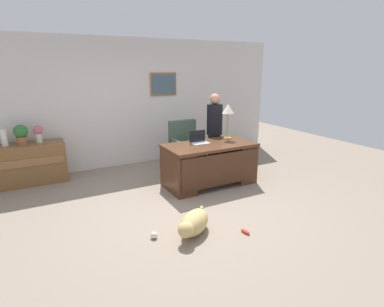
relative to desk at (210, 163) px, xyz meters
The scene contains 14 objects.
ground_plane 1.07m from the desk, 140.69° to the right, with size 12.00×12.00×0.00m, color gray.
back_wall 2.31m from the desk, 111.00° to the left, with size 7.00×0.16×2.70m.
desk is the anchor object (origin of this frame).
credenza 3.43m from the desk, 151.73° to the left, with size 1.46×0.50×0.76m.
armchair 0.99m from the desk, 89.67° to the left, with size 0.60×0.59×1.03m.
person_standing 0.96m from the desk, 53.37° to the left, with size 0.32×0.32×1.59m.
dog_lying 1.80m from the desk, 128.09° to the right, with size 0.64×0.59×0.30m.
laptop 0.47m from the desk, 129.14° to the left, with size 0.32×0.22×0.22m.
desk_lamp 1.05m from the desk, 23.53° to the left, with size 0.22×0.22×0.67m.
vase_with_flowers 3.20m from the desk, 148.94° to the left, with size 0.17×0.17×0.32m.
vase_empty 3.66m from the desk, 153.39° to the left, with size 0.10×0.10×0.30m, color silver.
potted_plant 3.44m from the desk, 151.37° to the left, with size 0.24×0.24×0.36m.
dog_toy_ball 2.06m from the desk, 141.79° to the right, with size 0.09×0.09×0.09m, color beige.
dog_toy_bone 1.82m from the desk, 106.09° to the right, with size 0.15×0.05×0.05m, color #E53F33.
Camera 1 is at (-2.02, -3.88, 2.10)m, focal length 28.43 mm.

